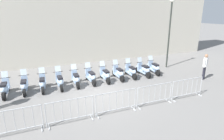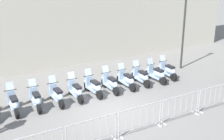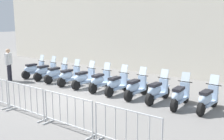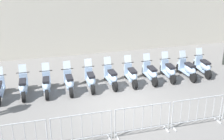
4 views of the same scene
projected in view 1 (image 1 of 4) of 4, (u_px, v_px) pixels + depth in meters
The scene contains 19 objects.
ground_plane at pixel (100, 94), 10.56m from camera, with size 120.00×120.00×0.00m, color slate.
motorcycle_0 at pixel (5, 88), 10.21m from camera, with size 0.67×1.72×1.24m.
motorcycle_1 at pixel (24, 85), 10.61m from camera, with size 0.65×1.72×1.24m.
motorcycle_2 at pixel (43, 83), 10.91m from camera, with size 0.70×1.71×1.24m.
motorcycle_3 at pixel (60, 81), 11.24m from camera, with size 0.62×1.72×1.24m.
motorcycle_4 at pixel (76, 79), 11.63m from camera, with size 0.65×1.72×1.24m.
motorcycle_5 at pixel (91, 77), 12.01m from camera, with size 0.57×1.73×1.24m.
motorcycle_6 at pixel (105, 75), 12.35m from camera, with size 0.64×1.72×1.24m.
motorcycle_7 at pixel (119, 73), 12.70m from camera, with size 0.62×1.72×1.24m.
motorcycle_8 at pixel (131, 71), 13.09m from camera, with size 0.67×1.72×1.24m.
motorcycle_9 at pixel (144, 70), 13.37m from camera, with size 0.57×1.73×1.24m.
motorcycle_10 at pixel (154, 68), 13.85m from camera, with size 0.69×1.71×1.24m.
barrier_segment_0 at pixel (15, 122), 6.99m from camera, with size 1.94×0.70×1.07m.
barrier_segment_1 at pixel (71, 111), 7.74m from camera, with size 1.94×0.70×1.07m.
barrier_segment_2 at pixel (116, 102), 8.50m from camera, with size 1.94×0.70×1.07m.
barrier_segment_3 at pixel (155, 95), 9.25m from camera, with size 1.94×0.70×1.07m.
barrier_segment_4 at pixel (187, 89), 10.00m from camera, with size 1.94×0.70×1.07m.
street_lamp at pixel (170, 27), 14.61m from camera, with size 0.36×0.36×5.24m.
officer_mid_plaza at pixel (205, 65), 12.59m from camera, with size 0.52×0.34×1.73m.
Camera 1 is at (-4.43, -8.61, 4.47)m, focal length 30.47 mm.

